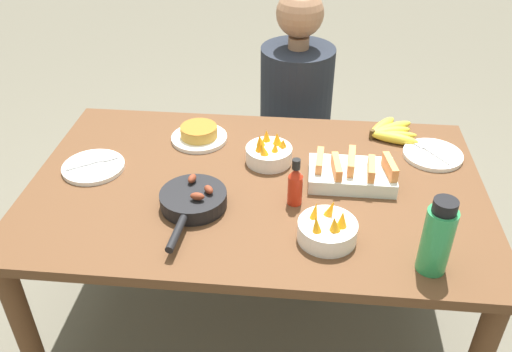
# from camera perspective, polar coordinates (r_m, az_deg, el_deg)

# --- Properties ---
(ground_plane) EXTENTS (14.00, 14.00, 0.00)m
(ground_plane) POSITION_cam_1_polar(r_m,az_deg,el_deg) (2.31, 0.00, -15.21)
(ground_plane) COLOR #666051
(dining_table) EXTENTS (1.53, 0.95, 0.70)m
(dining_table) POSITION_cam_1_polar(r_m,az_deg,el_deg) (1.88, 0.00, -3.02)
(dining_table) COLOR brown
(dining_table) RESTS_ON ground_plane
(banana_bunch) EXTENTS (0.19, 0.21, 0.04)m
(banana_bunch) POSITION_cam_1_polar(r_m,az_deg,el_deg) (2.14, 13.87, 4.55)
(banana_bunch) COLOR yellow
(banana_bunch) RESTS_ON dining_table
(melon_tray) EXTENTS (0.29, 0.18, 0.10)m
(melon_tray) POSITION_cam_1_polar(r_m,az_deg,el_deg) (1.84, 10.07, 0.27)
(melon_tray) COLOR silver
(melon_tray) RESTS_ON dining_table
(skillet) EXTENTS (0.21, 0.36, 0.08)m
(skillet) POSITION_cam_1_polar(r_m,az_deg,el_deg) (1.72, -6.64, -2.54)
(skillet) COLOR black
(skillet) RESTS_ON dining_table
(frittata_plate_center) EXTENTS (0.21, 0.21, 0.06)m
(frittata_plate_center) POSITION_cam_1_polar(r_m,az_deg,el_deg) (2.06, -6.01, 4.37)
(frittata_plate_center) COLOR white
(frittata_plate_center) RESTS_ON dining_table
(empty_plate_near_front) EXTENTS (0.22, 0.22, 0.02)m
(empty_plate_near_front) POSITION_cam_1_polar(r_m,az_deg,el_deg) (1.98, -16.73, 0.92)
(empty_plate_near_front) COLOR white
(empty_plate_near_front) RESTS_ON dining_table
(empty_plate_far_left) EXTENTS (0.21, 0.21, 0.02)m
(empty_plate_far_left) POSITION_cam_1_polar(r_m,az_deg,el_deg) (2.06, 18.10, 2.15)
(empty_plate_far_left) COLOR white
(empty_plate_far_left) RESTS_ON dining_table
(fruit_bowl_mango) EXTENTS (0.17, 0.17, 0.11)m
(fruit_bowl_mango) POSITION_cam_1_polar(r_m,az_deg,el_deg) (1.59, 7.54, -5.60)
(fruit_bowl_mango) COLOR white
(fruit_bowl_mango) RESTS_ON dining_table
(fruit_bowl_citrus) EXTENTS (0.16, 0.16, 0.11)m
(fruit_bowl_citrus) POSITION_cam_1_polar(r_m,az_deg,el_deg) (1.92, 1.36, 2.50)
(fruit_bowl_citrus) COLOR white
(fruit_bowl_citrus) RESTS_ON dining_table
(water_bottle) EXTENTS (0.08, 0.08, 0.23)m
(water_bottle) POSITION_cam_1_polar(r_m,az_deg,el_deg) (1.52, 18.55, -6.17)
(water_bottle) COLOR #2D9351
(water_bottle) RESTS_ON dining_table
(hot_sauce_bottle) EXTENTS (0.05, 0.05, 0.16)m
(hot_sauce_bottle) POSITION_cam_1_polar(r_m,az_deg,el_deg) (1.70, 4.15, -0.90)
(hot_sauce_bottle) COLOR #B72814
(hot_sauce_bottle) RESTS_ON dining_table
(person_figure) EXTENTS (0.35, 0.35, 1.15)m
(person_figure) POSITION_cam_1_polar(r_m,az_deg,el_deg) (2.56, 4.06, 4.35)
(person_figure) COLOR black
(person_figure) RESTS_ON ground_plane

